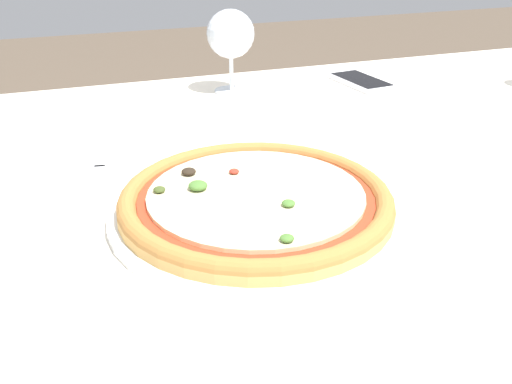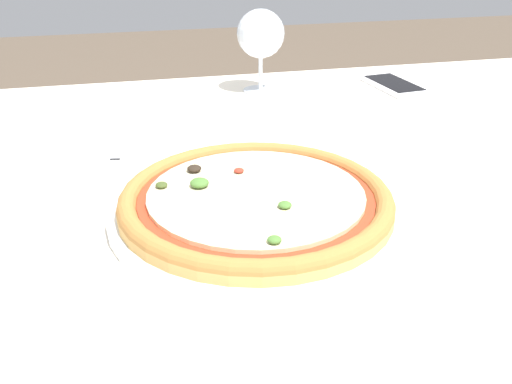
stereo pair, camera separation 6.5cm
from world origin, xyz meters
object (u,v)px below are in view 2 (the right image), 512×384
Objects in this scene: wine_glass_far_left at (261,35)px; cell_phone at (394,85)px; pizza_plate at (256,202)px; fork at (113,167)px; dining_table at (358,202)px.

wine_glass_far_left is 0.29m from cell_phone.
pizza_plate is 0.60m from cell_phone.
wine_glass_far_left is 1.03× the size of cell_phone.
cell_phone is (0.55, 0.28, 0.00)m from fork.
cell_phone is at bearing -7.81° from wine_glass_far_left.
fork is (-0.16, 0.17, -0.01)m from pizza_plate.
wine_glass_far_left reaches higher than fork.
fork is 0.44m from wine_glass_far_left.
pizza_plate reaches higher than dining_table.
pizza_plate is 2.24× the size of cell_phone.
fork is 1.12× the size of cell_phone.
dining_table is 0.40m from wine_glass_far_left.
pizza_plate reaches higher than fork.
wine_glass_far_left reaches higher than pizza_plate.
wine_glass_far_left is (-0.07, 0.34, 0.19)m from dining_table.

